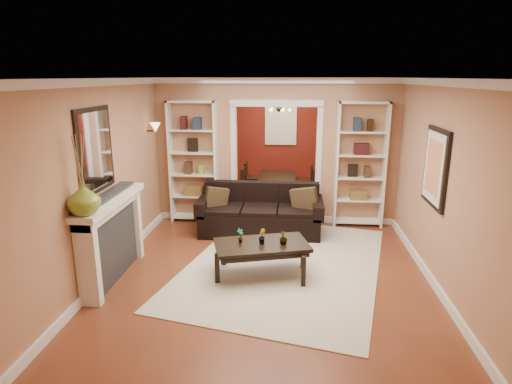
# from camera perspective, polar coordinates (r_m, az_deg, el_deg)

# --- Properties ---
(floor) EXTENTS (8.00, 8.00, 0.00)m
(floor) POSITION_cam_1_polar(r_m,az_deg,el_deg) (7.30, 2.15, -6.73)
(floor) COLOR brown
(floor) RESTS_ON ground
(ceiling) EXTENTS (8.00, 8.00, 0.00)m
(ceiling) POSITION_cam_1_polar(r_m,az_deg,el_deg) (6.78, 2.38, 14.96)
(ceiling) COLOR white
(ceiling) RESTS_ON ground
(wall_back) EXTENTS (8.00, 0.00, 8.00)m
(wall_back) POSITION_cam_1_polar(r_m,az_deg,el_deg) (10.86, 3.32, 7.89)
(wall_back) COLOR tan
(wall_back) RESTS_ON ground
(wall_front) EXTENTS (8.00, 0.00, 8.00)m
(wall_front) POSITION_cam_1_polar(r_m,az_deg,el_deg) (3.11, -1.49, -11.09)
(wall_front) COLOR tan
(wall_front) RESTS_ON ground
(wall_left) EXTENTS (0.00, 8.00, 8.00)m
(wall_left) POSITION_cam_1_polar(r_m,az_deg,el_deg) (7.37, -15.54, 3.88)
(wall_left) COLOR tan
(wall_left) RESTS_ON ground
(wall_right) EXTENTS (0.00, 8.00, 8.00)m
(wall_right) POSITION_cam_1_polar(r_m,az_deg,el_deg) (7.17, 20.55, 3.16)
(wall_right) COLOR tan
(wall_right) RESTS_ON ground
(partition_wall) EXTENTS (4.50, 0.15, 2.70)m
(partition_wall) POSITION_cam_1_polar(r_m,az_deg,el_deg) (8.09, 2.68, 5.39)
(partition_wall) COLOR tan
(partition_wall) RESTS_ON floor
(red_back_panel) EXTENTS (4.44, 0.04, 2.64)m
(red_back_panel) POSITION_cam_1_polar(r_m,az_deg,el_deg) (10.83, 3.31, 7.71)
(red_back_panel) COLOR maroon
(red_back_panel) RESTS_ON floor
(dining_window) EXTENTS (0.78, 0.03, 0.98)m
(dining_window) POSITION_cam_1_polar(r_m,az_deg,el_deg) (10.77, 3.32, 8.90)
(dining_window) COLOR #8CA5CC
(dining_window) RESTS_ON wall_back
(area_rug) EXTENTS (3.48, 4.29, 0.01)m
(area_rug) POSITION_cam_1_polar(r_m,az_deg,el_deg) (6.50, 3.76, -9.59)
(area_rug) COLOR beige
(area_rug) RESTS_ON floor
(sofa) EXTENTS (2.20, 0.95, 0.86)m
(sofa) POSITION_cam_1_polar(r_m,az_deg,el_deg) (7.60, 0.56, -2.40)
(sofa) COLOR black
(sofa) RESTS_ON floor
(pillow_left) EXTENTS (0.40, 0.30, 0.40)m
(pillow_left) POSITION_cam_1_polar(r_m,az_deg,el_deg) (7.62, -5.30, -0.92)
(pillow_left) COLOR #4E3B21
(pillow_left) RESTS_ON sofa
(pillow_right) EXTENTS (0.47, 0.27, 0.45)m
(pillow_right) POSITION_cam_1_polar(r_m,az_deg,el_deg) (7.50, 6.51, -1.02)
(pillow_right) COLOR #4E3B21
(pillow_right) RESTS_ON sofa
(coffee_table) EXTENTS (1.42, 1.02, 0.49)m
(coffee_table) POSITION_cam_1_polar(r_m,az_deg,el_deg) (6.07, 0.76, -8.98)
(coffee_table) COLOR black
(coffee_table) RESTS_ON floor
(plant_left) EXTENTS (0.12, 0.13, 0.21)m
(plant_left) POSITION_cam_1_polar(r_m,az_deg,el_deg) (5.96, -2.11, -5.82)
(plant_left) COLOR #336626
(plant_left) RESTS_ON coffee_table
(plant_center) EXTENTS (0.11, 0.13, 0.21)m
(plant_center) POSITION_cam_1_polar(r_m,az_deg,el_deg) (5.93, 0.77, -5.93)
(plant_center) COLOR #336626
(plant_center) RESTS_ON coffee_table
(plant_right) EXTENTS (0.15, 0.15, 0.20)m
(plant_right) POSITION_cam_1_polar(r_m,az_deg,el_deg) (5.92, 3.67, -6.06)
(plant_right) COLOR #336626
(plant_right) RESTS_ON coffee_table
(bookshelf_left) EXTENTS (0.90, 0.30, 2.30)m
(bookshelf_left) POSITION_cam_1_polar(r_m,az_deg,el_deg) (8.17, -8.33, 3.91)
(bookshelf_left) COLOR white
(bookshelf_left) RESTS_ON floor
(bookshelf_right) EXTENTS (0.90, 0.30, 2.30)m
(bookshelf_right) POSITION_cam_1_polar(r_m,az_deg,el_deg) (8.05, 13.72, 3.47)
(bookshelf_right) COLOR white
(bookshelf_right) RESTS_ON floor
(fireplace) EXTENTS (0.32, 1.70, 1.16)m
(fireplace) POSITION_cam_1_polar(r_m,az_deg,el_deg) (6.18, -18.42, -5.95)
(fireplace) COLOR white
(fireplace) RESTS_ON floor
(vase) EXTENTS (0.50, 0.50, 0.39)m
(vase) POSITION_cam_1_polar(r_m,az_deg,el_deg) (5.34, -22.01, -0.79)
(vase) COLOR olive
(vase) RESTS_ON fireplace
(mirror) EXTENTS (0.03, 0.95, 1.10)m
(mirror) POSITION_cam_1_polar(r_m,az_deg,el_deg) (5.93, -20.65, 5.23)
(mirror) COLOR silver
(mirror) RESTS_ON wall_left
(wall_sconce) EXTENTS (0.18, 0.18, 0.22)m
(wall_sconce) POSITION_cam_1_polar(r_m,az_deg,el_deg) (7.78, -13.69, 8.15)
(wall_sconce) COLOR #FFE0A5
(wall_sconce) RESTS_ON wall_left
(framed_art) EXTENTS (0.04, 0.85, 1.05)m
(framed_art) POSITION_cam_1_polar(r_m,az_deg,el_deg) (6.18, 22.73, 3.04)
(framed_art) COLOR black
(framed_art) RESTS_ON wall_right
(dining_table) EXTENTS (1.50, 0.84, 0.53)m
(dining_table) POSITION_cam_1_polar(r_m,az_deg,el_deg) (9.68, 2.99, 0.44)
(dining_table) COLOR black
(dining_table) RESTS_ON floor
(dining_chair_nw) EXTENTS (0.52, 0.52, 0.82)m
(dining_chair_nw) POSITION_cam_1_polar(r_m,az_deg,el_deg) (9.39, -0.42, 0.91)
(dining_chair_nw) COLOR black
(dining_chair_nw) RESTS_ON floor
(dining_chair_ne) EXTENTS (0.51, 0.51, 0.85)m
(dining_chair_ne) POSITION_cam_1_polar(r_m,az_deg,el_deg) (9.35, 6.30, 0.85)
(dining_chair_ne) COLOR black
(dining_chair_ne) RESTS_ON floor
(dining_chair_sw) EXTENTS (0.52, 0.52, 0.83)m
(dining_chair_sw) POSITION_cam_1_polar(r_m,az_deg,el_deg) (9.97, -0.10, 1.80)
(dining_chair_sw) COLOR black
(dining_chair_sw) RESTS_ON floor
(dining_chair_se) EXTENTS (0.46, 0.46, 0.78)m
(dining_chair_se) POSITION_cam_1_polar(r_m,az_deg,el_deg) (9.94, 6.23, 1.51)
(dining_chair_se) COLOR black
(dining_chair_se) RESTS_ON floor
(chandelier) EXTENTS (0.50, 0.50, 0.30)m
(chandelier) POSITION_cam_1_polar(r_m,az_deg,el_deg) (9.50, 3.13, 10.91)
(chandelier) COLOR #342318
(chandelier) RESTS_ON ceiling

